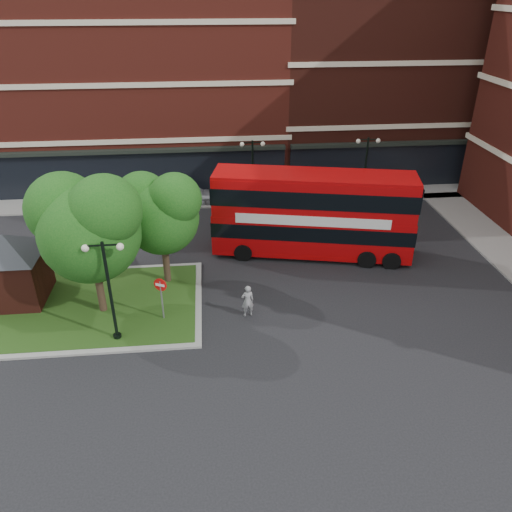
{
  "coord_description": "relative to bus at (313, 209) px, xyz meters",
  "views": [
    {
      "loc": [
        -1.02,
        -18.42,
        14.25
      ],
      "look_at": [
        1.19,
        3.85,
        2.0
      ],
      "focal_mm": 35.0,
      "sensor_mm": 36.0,
      "label": 1
    }
  ],
  "objects": [
    {
      "name": "traffic_island",
      "position": [
        -12.83,
        -4.53,
        -2.8
      ],
      "size": [
        12.6,
        7.6,
        0.15
      ],
      "color": "gray",
      "rests_on": "ground"
    },
    {
      "name": "ground",
      "position": [
        -4.83,
        -7.53,
        -2.87
      ],
      "size": [
        120.0,
        120.0,
        0.0
      ],
      "primitive_type": "plane",
      "color": "black",
      "rests_on": "ground"
    },
    {
      "name": "lamp_far_right",
      "position": [
        5.17,
        6.97,
        -0.04
      ],
      "size": [
        1.72,
        0.36,
        5.0
      ],
      "color": "black",
      "rests_on": "ground"
    },
    {
      "name": "lamp_far_left",
      "position": [
        -2.83,
        6.97,
        -0.04
      ],
      "size": [
        1.72,
        0.36,
        5.0
      ],
      "color": "black",
      "rests_on": "ground"
    },
    {
      "name": "bus",
      "position": [
        0.0,
        0.0,
        0.0
      ],
      "size": [
        11.74,
        4.97,
        4.37
      ],
      "rotation": [
        0.0,
        0.0,
        -0.21
      ],
      "color": "#A90608",
      "rests_on": "ground"
    },
    {
      "name": "kiosk",
      "position": [
        -15.83,
        -3.53,
        -0.55
      ],
      "size": [
        6.51,
        6.51,
        3.6
      ],
      "color": "#471911",
      "rests_on": "traffic_island"
    },
    {
      "name": "tree_island_west",
      "position": [
        -11.43,
        -4.96,
        1.92
      ],
      "size": [
        5.4,
        4.71,
        7.21
      ],
      "color": "#2D2116",
      "rests_on": "ground"
    },
    {
      "name": "tree_island_east",
      "position": [
        -8.41,
        -2.47,
        1.37
      ],
      "size": [
        4.46,
        3.9,
        6.29
      ],
      "color": "#2D2116",
      "rests_on": "ground"
    },
    {
      "name": "car_white",
      "position": [
        0.46,
        6.97,
        -2.12
      ],
      "size": [
        4.67,
        2.09,
        1.49
      ],
      "primitive_type": "imported",
      "rotation": [
        0.0,
        0.0,
        1.46
      ],
      "color": "silver",
      "rests_on": "ground"
    },
    {
      "name": "woman",
      "position": [
        -4.28,
        -6.02,
        -2.02
      ],
      "size": [
        0.67,
        0.5,
        1.69
      ],
      "primitive_type": "imported",
      "rotation": [
        0.0,
        0.0,
        3.3
      ],
      "color": "gray",
      "rests_on": "ground"
    },
    {
      "name": "no_entry_sign",
      "position": [
        -8.33,
        -6.03,
        -1.2
      ],
      "size": [
        0.61,
        0.32,
        2.34
      ],
      "rotation": [
        0.0,
        0.0,
        -0.43
      ],
      "color": "slate",
      "rests_on": "ground"
    },
    {
      "name": "terrace_far_right",
      "position": [
        9.17,
        16.47,
        5.13
      ],
      "size": [
        18.0,
        12.0,
        16.0
      ],
      "primitive_type": "cube",
      "color": "#471911",
      "rests_on": "ground"
    },
    {
      "name": "pavement_far",
      "position": [
        -4.83,
        8.97,
        -2.81
      ],
      "size": [
        44.0,
        3.0,
        0.12
      ],
      "primitive_type": "cube",
      "color": "slate",
      "rests_on": "ground"
    },
    {
      "name": "car_silver",
      "position": [
        -7.24,
        8.47,
        -2.16
      ],
      "size": [
        4.19,
        1.69,
        1.43
      ],
      "primitive_type": "imported",
      "rotation": [
        0.0,
        0.0,
        1.57
      ],
      "color": "#AAACB2",
      "rests_on": "ground"
    },
    {
      "name": "lamp_island",
      "position": [
        -10.33,
        -7.33,
        -0.04
      ],
      "size": [
        1.72,
        0.36,
        5.0
      ],
      "color": "black",
      "rests_on": "ground"
    },
    {
      "name": "terrace_far_left",
      "position": [
        -12.83,
        16.47,
        4.13
      ],
      "size": [
        26.0,
        12.0,
        14.0
      ],
      "primitive_type": "cube",
      "color": "maroon",
      "rests_on": "ground"
    }
  ]
}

